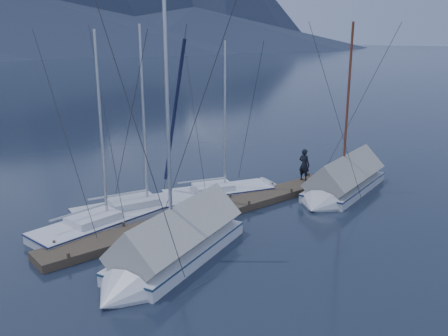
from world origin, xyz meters
The scene contains 9 objects.
ground centered at (0.00, 0.00, 0.00)m, with size 1000.00×1000.00×0.00m, color black.
dock centered at (0.00, 2.00, 0.11)m, with size 18.00×1.50×0.54m.
mooring_posts centered at (-0.50, 2.00, 0.35)m, with size 15.12×1.52×0.35m.
sailboat_open_left centered at (-4.66, 4.04, 0.16)m, with size 7.28×3.31×9.32m.
sailboat_open_mid centered at (-2.30, 4.35, 0.17)m, with size 7.49×3.40×9.59m.
sailboat_open_right centered at (2.06, 3.74, 0.15)m, with size 6.91×3.79×8.81m.
sailboat_covered_near centered at (6.66, 0.15, 0.49)m, with size 7.95×4.21×9.90m.
sailboat_covered_far centered at (-5.01, -0.88, 0.52)m, with size 7.91×4.98×10.68m.
person centered at (6.13, 2.33, 1.25)m, with size 0.66×0.44×1.82m, color black.
Camera 1 is at (-13.74, -14.57, 8.11)m, focal length 38.00 mm.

